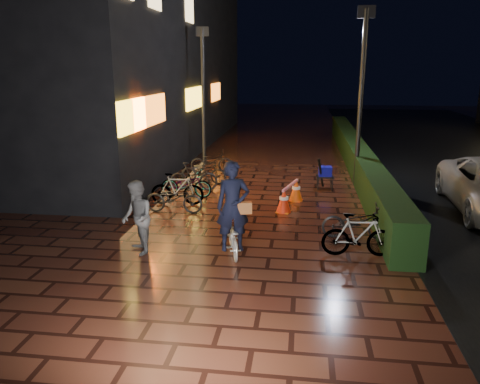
# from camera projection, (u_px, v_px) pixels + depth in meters

# --- Properties ---
(ground) EXTENTS (80.00, 80.00, 0.00)m
(ground) POSITION_uv_depth(u_px,v_px,m) (251.00, 230.00, 11.52)
(ground) COLOR #381911
(ground) RESTS_ON ground
(hedge) EXTENTS (0.70, 20.00, 1.00)m
(hedge) POSITION_uv_depth(u_px,v_px,m) (356.00, 155.00, 18.62)
(hedge) COLOR black
(hedge) RESTS_ON ground
(bystander_person) EXTENTS (0.93, 0.98, 1.60)m
(bystander_person) POSITION_uv_depth(u_px,v_px,m) (137.00, 218.00, 9.91)
(bystander_person) COLOR #5C5C5F
(bystander_person) RESTS_ON ground
(storefront_block) EXTENTS (12.09, 22.00, 9.00)m
(storefront_block) POSITION_uv_depth(u_px,v_px,m) (83.00, 54.00, 22.57)
(storefront_block) COLOR black
(storefront_block) RESTS_ON ground
(lamp_post_hedge) EXTENTS (0.55, 0.16, 5.73)m
(lamp_post_hedge) POSITION_uv_depth(u_px,v_px,m) (361.00, 91.00, 15.08)
(lamp_post_hedge) COLOR black
(lamp_post_hedge) RESTS_ON ground
(lamp_post_sf) EXTENTS (0.52, 0.16, 5.38)m
(lamp_post_sf) POSITION_uv_depth(u_px,v_px,m) (203.00, 91.00, 18.57)
(lamp_post_sf) COLOR black
(lamp_post_sf) RESTS_ON ground
(cyclist) EXTENTS (0.85, 1.51, 2.05)m
(cyclist) POSITION_uv_depth(u_px,v_px,m) (233.00, 221.00, 9.86)
(cyclist) COLOR silver
(cyclist) RESTS_ON ground
(traffic_barrier) EXTENTS (0.75, 1.62, 0.66)m
(traffic_barrier) POSITION_uv_depth(u_px,v_px,m) (290.00, 195.00, 13.43)
(traffic_barrier) COLOR red
(traffic_barrier) RESTS_ON ground
(cart_assembly) EXTENTS (0.60, 0.62, 1.07)m
(cart_assembly) POSITION_uv_depth(u_px,v_px,m) (325.00, 173.00, 15.28)
(cart_assembly) COLOR black
(cart_assembly) RESTS_ON ground
(parked_bikes_storefront) EXTENTS (1.83, 5.86, 0.93)m
(parked_bikes_storefront) POSITION_uv_depth(u_px,v_px,m) (193.00, 178.00, 14.97)
(parked_bikes_storefront) COLOR black
(parked_bikes_storefront) RESTS_ON ground
(parked_bikes_hedge) EXTENTS (1.67, 1.62, 0.93)m
(parked_bikes_hedge) POSITION_uv_depth(u_px,v_px,m) (358.00, 227.00, 10.39)
(parked_bikes_hedge) COLOR black
(parked_bikes_hedge) RESTS_ON ground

